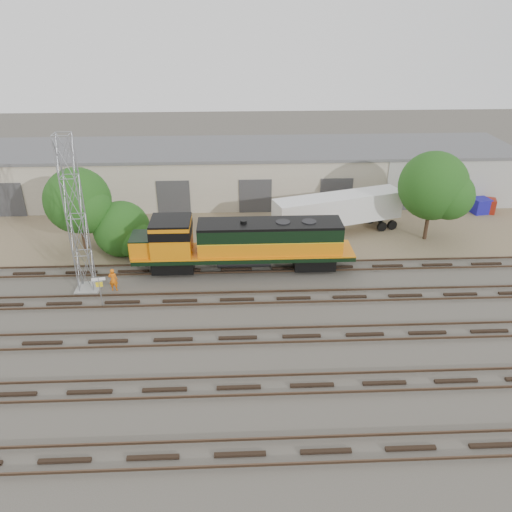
{
  "coord_description": "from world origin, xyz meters",
  "views": [
    {
      "loc": [
        0.01,
        -28.38,
        18.71
      ],
      "look_at": [
        1.45,
        4.0,
        2.2
      ],
      "focal_mm": 35.0,
      "sensor_mm": 36.0,
      "label": 1
    }
  ],
  "objects_px": {
    "signal_tower": "(76,220)",
    "semi_trailer": "(341,209)",
    "worker": "(113,280)",
    "locomotive": "(240,243)"
  },
  "relations": [
    {
      "from": "signal_tower",
      "to": "worker",
      "type": "xyz_separation_m",
      "value": [
        1.92,
        -0.19,
        -4.64
      ]
    },
    {
      "from": "signal_tower",
      "to": "semi_trailer",
      "type": "height_order",
      "value": "signal_tower"
    },
    {
      "from": "signal_tower",
      "to": "worker",
      "type": "distance_m",
      "value": 5.03
    },
    {
      "from": "locomotive",
      "to": "semi_trailer",
      "type": "xyz_separation_m",
      "value": [
        9.11,
        6.65,
        -0.05
      ]
    },
    {
      "from": "locomotive",
      "to": "signal_tower",
      "type": "bearing_deg",
      "value": -167.27
    },
    {
      "from": "locomotive",
      "to": "worker",
      "type": "xyz_separation_m",
      "value": [
        -9.21,
        -2.7,
        -1.46
      ]
    },
    {
      "from": "signal_tower",
      "to": "semi_trailer",
      "type": "bearing_deg",
      "value": 24.36
    },
    {
      "from": "semi_trailer",
      "to": "signal_tower",
      "type": "bearing_deg",
      "value": -172.78
    },
    {
      "from": "worker",
      "to": "locomotive",
      "type": "bearing_deg",
      "value": -162.61
    },
    {
      "from": "locomotive",
      "to": "semi_trailer",
      "type": "distance_m",
      "value": 11.27
    }
  ]
}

